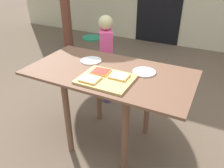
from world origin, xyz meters
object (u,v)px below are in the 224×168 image
cutting_board (106,79)px  pizza_slice_far_right (119,76)px  pizza_slice_far_left (101,72)px  garden_hose_coil (92,38)px  child_left (106,55)px  plate_white_left (91,61)px  dining_table (110,84)px  plate_white_right (144,72)px  pizza_slice_near_left (90,79)px

cutting_board → pizza_slice_far_right: size_ratio=2.82×
pizza_slice_far_left → pizza_slice_far_right: bearing=-1.3°
pizza_slice_far_right → pizza_slice_far_left: bearing=178.7°
pizza_slice_far_left → garden_hose_coil: size_ratio=0.35×
cutting_board → child_left: size_ratio=0.39×
cutting_board → plate_white_left: 0.38m
dining_table → plate_white_right: plate_white_right is taller
pizza_slice_far_right → pizza_slice_near_left: (-0.17, -0.14, 0.00)m
pizza_slice_near_left → child_left: (-0.34, 0.88, -0.19)m
child_left → pizza_slice_near_left: bearing=-69.1°
cutting_board → plate_white_left: (-0.29, 0.25, -0.00)m
plate_white_left → garden_hose_coil: (-1.56, 2.54, -0.74)m
cutting_board → pizza_slice_near_left: bearing=-140.2°
plate_white_left → cutting_board: bearing=-41.5°
dining_table → pizza_slice_far_left: (-0.04, -0.08, 0.14)m
garden_hose_coil → pizza_slice_near_left: bearing=-58.5°
dining_table → plate_white_right: 0.30m
cutting_board → garden_hose_coil: size_ratio=0.94×
dining_table → plate_white_right: (0.26, 0.11, 0.12)m
pizza_slice_far_right → plate_white_right: bearing=54.4°
pizza_slice_far_right → child_left: size_ratio=0.14×
pizza_slice_far_right → garden_hose_coil: pizza_slice_far_right is taller
pizza_slice_near_left → dining_table: bearing=77.6°
plate_white_right → dining_table: bearing=-157.5°
cutting_board → garden_hose_coil: (-1.85, 2.79, -0.74)m
plate_white_left → child_left: 0.59m
dining_table → pizza_slice_near_left: pizza_slice_near_left is taller
plate_white_right → plate_white_left: same height
dining_table → pizza_slice_near_left: size_ratio=9.64×
pizza_slice_near_left → plate_white_left: (-0.20, 0.33, -0.02)m
pizza_slice_far_right → plate_white_right: size_ratio=0.76×
pizza_slice_near_left → plate_white_right: bearing=46.8°
plate_white_right → garden_hose_coil: size_ratio=0.44×
pizza_slice_far_right → garden_hose_coil: (-1.93, 2.73, -0.76)m
dining_table → pizza_slice_far_left: bearing=-118.1°
child_left → garden_hose_coil: (-1.42, 1.99, -0.57)m
dining_table → child_left: child_left is taller
cutting_board → pizza_slice_far_right: pizza_slice_far_right is taller
cutting_board → child_left: (-0.43, 0.80, -0.17)m
dining_table → pizza_slice_far_right: pizza_slice_far_right is taller
dining_table → garden_hose_coil: 3.26m
garden_hose_coil → plate_white_right: bearing=-50.9°
pizza_slice_near_left → child_left: 0.96m
pizza_slice_far_right → child_left: child_left is taller
child_left → cutting_board: bearing=-61.9°
pizza_slice_far_right → plate_white_left: 0.42m
dining_table → cutting_board: 0.19m
plate_white_right → plate_white_left: 0.50m
pizza_slice_near_left → plate_white_right: pizza_slice_near_left is taller
cutting_board → pizza_slice_far_left: 0.11m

